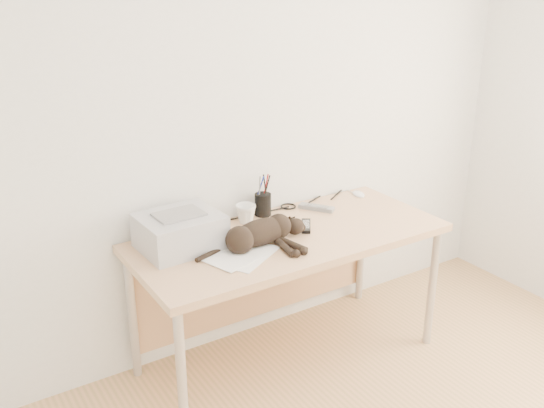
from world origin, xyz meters
TOP-DOWN VIEW (x-y plane):
  - wall_back at (0.00, 1.75)m, footprint 3.50×0.00m
  - desk at (0.00, 1.48)m, footprint 1.60×0.70m
  - printer at (-0.53, 1.54)m, footprint 0.39×0.33m
  - papers at (-0.33, 1.31)m, footprint 0.40×0.35m
  - cat at (-0.20, 1.35)m, footprint 0.61×0.28m
  - mug at (-0.11, 1.64)m, footprint 0.15×0.15m
  - pen_cup at (0.02, 1.68)m, footprint 0.09×0.09m
  - remote_grey at (0.31, 1.59)m, footprint 0.16×0.19m
  - remote_black at (0.12, 1.41)m, footprint 0.13×0.16m
  - mouse at (0.66, 1.64)m, footprint 0.08×0.12m
  - cable_tangle at (0.00, 1.70)m, footprint 1.36×0.09m

SIDE VIEW (x-z plane):
  - desk at x=0.00m, z-range 0.24..0.98m
  - papers at x=-0.33m, z-range 0.74..0.75m
  - cable_tangle at x=0.00m, z-range 0.74..0.75m
  - remote_black at x=0.12m, z-range 0.74..0.76m
  - remote_grey at x=0.31m, z-range 0.74..0.76m
  - mouse at x=0.66m, z-range 0.74..0.77m
  - mug at x=-0.11m, z-range 0.74..0.84m
  - cat at x=-0.20m, z-range 0.73..0.87m
  - pen_cup at x=0.02m, z-range 0.69..0.92m
  - printer at x=-0.53m, z-range 0.74..0.91m
  - wall_back at x=0.00m, z-range -0.45..3.05m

